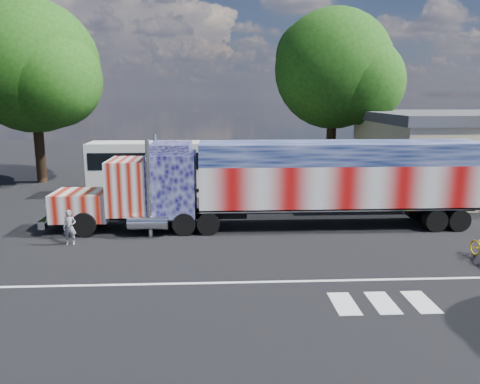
{
  "coord_description": "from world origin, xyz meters",
  "views": [
    {
      "loc": [
        -1.05,
        -17.92,
        6.25
      ],
      "look_at": [
        0.0,
        3.0,
        1.9
      ],
      "focal_mm": 35.0,
      "sensor_mm": 36.0,
      "label": 1
    }
  ],
  "objects_px": {
    "semi_truck": "(287,181)",
    "tree_ne_a": "(336,70)",
    "coach_bus": "(181,167)",
    "tree_nw_a": "(35,67)",
    "woman": "(70,227)"
  },
  "relations": [
    {
      "from": "semi_truck",
      "to": "tree_ne_a",
      "type": "xyz_separation_m",
      "value": [
        5.29,
        12.54,
        5.77
      ]
    },
    {
      "from": "coach_bus",
      "to": "tree_nw_a",
      "type": "relative_size",
      "value": 0.9
    },
    {
      "from": "semi_truck",
      "to": "tree_nw_a",
      "type": "distance_m",
      "value": 21.22
    },
    {
      "from": "coach_bus",
      "to": "tree_nw_a",
      "type": "height_order",
      "value": "tree_nw_a"
    },
    {
      "from": "tree_ne_a",
      "to": "coach_bus",
      "type": "bearing_deg",
      "value": -157.72
    },
    {
      "from": "coach_bus",
      "to": "tree_ne_a",
      "type": "height_order",
      "value": "tree_ne_a"
    },
    {
      "from": "semi_truck",
      "to": "tree_nw_a",
      "type": "height_order",
      "value": "tree_nw_a"
    },
    {
      "from": "tree_ne_a",
      "to": "semi_truck",
      "type": "bearing_deg",
      "value": -112.86
    },
    {
      "from": "woman",
      "to": "tree_nw_a",
      "type": "xyz_separation_m",
      "value": [
        -6.38,
        14.94,
        7.39
      ]
    },
    {
      "from": "tree_nw_a",
      "to": "tree_ne_a",
      "type": "height_order",
      "value": "tree_nw_a"
    },
    {
      "from": "coach_bus",
      "to": "woman",
      "type": "relative_size",
      "value": 7.62
    },
    {
      "from": "coach_bus",
      "to": "woman",
      "type": "xyz_separation_m",
      "value": [
        -3.96,
        -10.33,
        -0.98
      ]
    },
    {
      "from": "coach_bus",
      "to": "woman",
      "type": "height_order",
      "value": "coach_bus"
    },
    {
      "from": "semi_truck",
      "to": "tree_ne_a",
      "type": "height_order",
      "value": "tree_ne_a"
    },
    {
      "from": "woman",
      "to": "tree_nw_a",
      "type": "bearing_deg",
      "value": 111.68
    }
  ]
}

